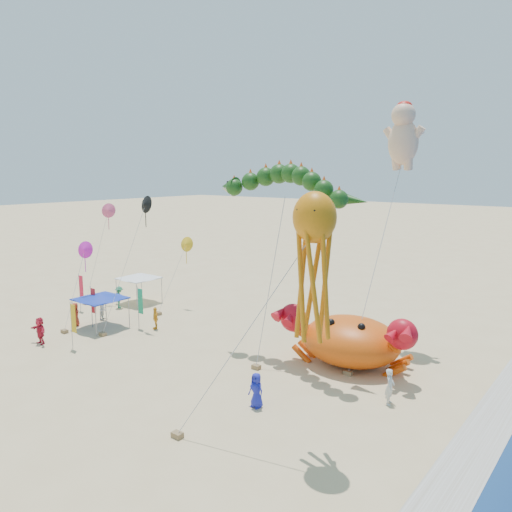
{
  "coord_description": "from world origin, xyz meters",
  "views": [
    {
      "loc": [
        16.64,
        -21.95,
        11.66
      ],
      "look_at": [
        -2.0,
        2.0,
        6.5
      ],
      "focal_mm": 35.0,
      "sensor_mm": 36.0,
      "label": 1
    }
  ],
  "objects": [
    {
      "name": "cherub_kite",
      "position": [
        3.67,
        10.42,
        14.05
      ],
      "size": [
        2.01,
        8.57,
        16.17
      ],
      "color": "#F9C298",
      "rests_on": "ground"
    },
    {
      "name": "small_kites",
      "position": [
        -15.91,
        3.23,
        6.48
      ],
      "size": [
        9.8,
        11.89,
        9.93
      ],
      "color": "black",
      "rests_on": "ground"
    },
    {
      "name": "canopy_white",
      "position": [
        -18.41,
        6.0,
        2.44
      ],
      "size": [
        3.37,
        3.37,
        2.71
      ],
      "color": "gray",
      "rests_on": "ground"
    },
    {
      "name": "ground",
      "position": [
        0.0,
        0.0,
        0.0
      ],
      "size": [
        320.0,
        320.0,
        0.0
      ],
      "primitive_type": "plane",
      "color": "#D1B784",
      "rests_on": "ground"
    },
    {
      "name": "foam_strip",
      "position": [
        12.0,
        0.0,
        0.01
      ],
      "size": [
        320.0,
        320.0,
        0.0
      ],
      "primitive_type": "plane",
      "color": "silver",
      "rests_on": "ground"
    },
    {
      "name": "crab_inflatable",
      "position": [
        3.35,
        4.4,
        1.61
      ],
      "size": [
        8.35,
        6.03,
        3.66
      ],
      "color": "#D94D0B",
      "rests_on": "ground"
    },
    {
      "name": "canopy_blue",
      "position": [
        -14.88,
        -0.48,
        2.44
      ],
      "size": [
        3.47,
        3.47,
        2.71
      ],
      "color": "gray",
      "rests_on": "ground"
    },
    {
      "name": "beachgoers",
      "position": [
        -11.97,
        -0.7,
        0.9
      ],
      "size": [
        26.72,
        9.99,
        1.89
      ],
      "color": "#1E24AF",
      "rests_on": "ground"
    },
    {
      "name": "octopus_kite",
      "position": [
        6.29,
        -4.88,
        8.32
      ],
      "size": [
        6.14,
        4.08,
        10.9
      ],
      "color": "orange",
      "rests_on": "ground"
    },
    {
      "name": "dragon_kite",
      "position": [
        -0.71,
        3.01,
        10.62
      ],
      "size": [
        10.35,
        4.05,
        11.76
      ],
      "color": "#153E11",
      "rests_on": "ground"
    },
    {
      "name": "feather_flags",
      "position": [
        -15.01,
        -0.7,
        2.01
      ],
      "size": [
        8.29,
        5.65,
        3.2
      ],
      "color": "gray",
      "rests_on": "ground"
    }
  ]
}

